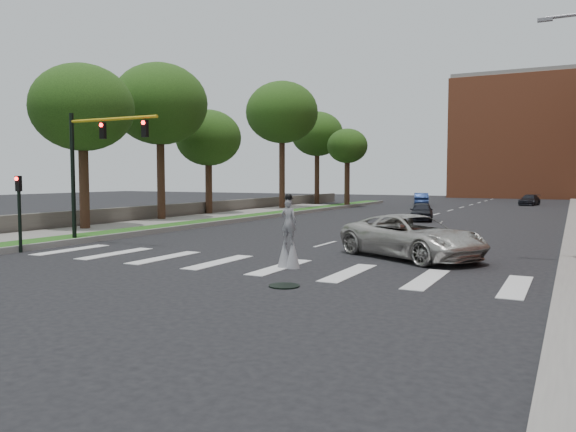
{
  "coord_description": "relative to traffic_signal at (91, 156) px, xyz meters",
  "views": [
    {
      "loc": [
        10.41,
        -16.27,
        3.18
      ],
      "look_at": [
        0.79,
        2.57,
        1.7
      ],
      "focal_mm": 35.0,
      "sensor_mm": 36.0,
      "label": 1
    }
  ],
  "objects": [
    {
      "name": "ground_plane",
      "position": [
        9.78,
        -3.0,
        -4.15
      ],
      "size": [
        160.0,
        160.0,
        0.0
      ],
      "primitive_type": "plane",
      "color": "black",
      "rests_on": "ground"
    },
    {
      "name": "grass_median",
      "position": [
        -1.72,
        17.0,
        -4.03
      ],
      "size": [
        2.0,
        60.0,
        0.25
      ],
      "primitive_type": "cube",
      "color": "#1E5016",
      "rests_on": "ground"
    },
    {
      "name": "median_curb",
      "position": [
        -0.67,
        17.0,
        -4.01
      ],
      "size": [
        0.2,
        60.0,
        0.28
      ],
      "primitive_type": "cube",
      "color": "gray",
      "rests_on": "ground"
    },
    {
      "name": "sidewalk_left",
      "position": [
        -4.72,
        7.0,
        -4.06
      ],
      "size": [
        4.0,
        60.0,
        0.18
      ],
      "primitive_type": "cube",
      "color": "gray",
      "rests_on": "ground"
    },
    {
      "name": "stone_wall",
      "position": [
        -7.22,
        19.0,
        -3.6
      ],
      "size": [
        0.5,
        56.0,
        1.1
      ],
      "primitive_type": "cube",
      "color": "#534E47",
      "rests_on": "ground"
    },
    {
      "name": "manhole",
      "position": [
        12.78,
        -5.0,
        -4.13
      ],
      "size": [
        0.9,
        0.9,
        0.04
      ],
      "primitive_type": "cylinder",
      "color": "black",
      "rests_on": "ground"
    },
    {
      "name": "building_backdrop",
      "position": [
        15.78,
        75.0,
        4.85
      ],
      "size": [
        26.0,
        14.0,
        18.0
      ],
      "primitive_type": "cube",
      "color": "#B85E3A",
      "rests_on": "ground"
    },
    {
      "name": "traffic_signal",
      "position": [
        0.0,
        0.0,
        0.0
      ],
      "size": [
        5.3,
        0.23,
        6.2
      ],
      "color": "black",
      "rests_on": "ground"
    },
    {
      "name": "secondary_signal",
      "position": [
        -0.52,
        -3.5,
        -2.2
      ],
      "size": [
        0.25,
        0.21,
        3.23
      ],
      "color": "black",
      "rests_on": "ground"
    },
    {
      "name": "stilt_performer",
      "position": [
        11.36,
        -1.93,
        -3.18
      ],
      "size": [
        0.84,
        0.53,
        2.61
      ],
      "rotation": [
        0.0,
        0.0,
        3.1
      ],
      "color": "#342015",
      "rests_on": "ground"
    },
    {
      "name": "suv_crossing",
      "position": [
        14.63,
        2.32,
        -3.3
      ],
      "size": [
        6.72,
        5.55,
        1.7
      ],
      "primitive_type": "imported",
      "rotation": [
        0.0,
        0.0,
        1.04
      ],
      "color": "beige",
      "rests_on": "ground"
    },
    {
      "name": "car_near",
      "position": [
        10.38,
        21.23,
        -3.48
      ],
      "size": [
        2.35,
        4.18,
        1.34
      ],
      "primitive_type": "imported",
      "rotation": [
        0.0,
        0.0,
        0.2
      ],
      "color": "black",
      "rests_on": "ground"
    },
    {
      "name": "car_mid",
      "position": [
        5.04,
        42.94,
        -3.45
      ],
      "size": [
        2.6,
        4.52,
        1.41
      ],
      "primitive_type": "imported",
      "rotation": [
        0.0,
        0.0,
        3.42
      ],
      "color": "navy",
      "rests_on": "ground"
    },
    {
      "name": "car_far",
      "position": [
        15.78,
        48.73,
        -3.55
      ],
      "size": [
        2.28,
        4.35,
        1.2
      ],
      "primitive_type": "imported",
      "rotation": [
        0.0,
        0.0,
        -0.15
      ],
      "color": "black",
      "rests_on": "ground"
    },
    {
      "name": "tree_1",
      "position": [
        -5.27,
        4.45,
        2.98
      ],
      "size": [
        5.9,
        5.9,
        9.68
      ],
      "color": "#342015",
      "rests_on": "ground"
    },
    {
      "name": "tree_2",
      "position": [
        -6.08,
        12.26,
        4.13
      ],
      "size": [
        6.74,
        6.74,
        11.18
      ],
      "color": "#342015",
      "rests_on": "ground"
    },
    {
      "name": "tree_3",
      "position": [
        -6.62,
        18.89,
        2.18
      ],
      "size": [
        5.38,
        5.38,
        8.66
      ],
      "color": "#342015",
      "rests_on": "ground"
    },
    {
      "name": "tree_4",
      "position": [
        -5.02,
        28.84,
        5.16
      ],
      "size": [
        6.95,
        6.95,
        12.31
      ],
      "color": "#342015",
      "rests_on": "ground"
    },
    {
      "name": "tree_5",
      "position": [
        -6.37,
        40.11,
        3.91
      ],
      "size": [
        6.01,
        6.01,
        10.67
      ],
      "color": "#342015",
      "rests_on": "ground"
    },
    {
      "name": "tree_6",
      "position": [
        -1.01,
        35.83,
        2.15
      ],
      "size": [
        4.23,
        4.23,
        8.2
      ],
      "color": "#342015",
      "rests_on": "ground"
    }
  ]
}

